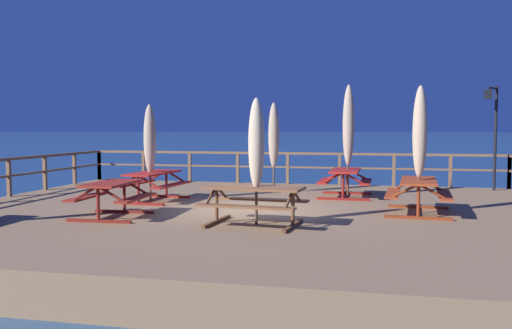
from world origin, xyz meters
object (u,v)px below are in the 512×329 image
object	(u,v)px
picnic_table_front_left	(153,180)
picnic_table_back_left	(112,192)
lamp_post_hooked	(493,122)
picnic_table_mid_right	(418,189)
picnic_table_back_right	(254,197)
patio_umbrella_short_back	(274,136)
picnic_table_front_right	(345,177)
patio_umbrella_tall_mid_right	(420,133)
patio_umbrella_tall_front	(150,140)
patio_umbrella_tall_mid_left	(348,126)
patio_umbrella_tall_back_right	(256,144)

from	to	relation	value
picnic_table_front_left	picnic_table_back_left	distance (m)	2.71
picnic_table_front_left	lamp_post_hooked	xyz separation A→B (m)	(9.18, 4.35, 1.55)
lamp_post_hooked	picnic_table_mid_right	bearing A→B (deg)	-116.33
picnic_table_back_right	patio_umbrella_short_back	size ratio (longest dim) A/B	0.78
picnic_table_back_right	picnic_table_front_right	bearing A→B (deg)	72.47
patio_umbrella_tall_mid_right	patio_umbrella_tall_front	size ratio (longest dim) A/B	1.13
picnic_table_front_left	patio_umbrella_tall_front	size ratio (longest dim) A/B	0.79
patio_umbrella_tall_mid_left	patio_umbrella_tall_back_right	size ratio (longest dim) A/B	1.24
picnic_table_back_right	patio_umbrella_tall_back_right	xyz separation A→B (m)	(0.03, 0.08, 1.04)
patio_umbrella_tall_mid_right	patio_umbrella_short_back	distance (m)	5.00
picnic_table_front_left	picnic_table_back_left	world-z (taller)	same
patio_umbrella_short_back	lamp_post_hooked	bearing A→B (deg)	17.17
patio_umbrella_tall_mid_right	patio_umbrella_tall_back_right	size ratio (longest dim) A/B	1.14
patio_umbrella_tall_mid_left	lamp_post_hooked	bearing A→B (deg)	29.78
picnic_table_front_right	picnic_table_front_left	xyz separation A→B (m)	(-4.91, -1.89, 0.00)
picnic_table_mid_right	picnic_table_back_right	distance (m)	3.98
patio_umbrella_tall_mid_left	picnic_table_back_left	bearing A→B (deg)	-135.68
picnic_table_front_left	picnic_table_back_left	xyz separation A→B (m)	(0.21, -2.71, -0.01)
picnic_table_front_right	patio_umbrella_short_back	xyz separation A→B (m)	(-2.12, 0.49, 1.14)
picnic_table_mid_right	patio_umbrella_tall_back_right	world-z (taller)	patio_umbrella_tall_back_right
picnic_table_front_left	lamp_post_hooked	size ratio (longest dim) A/B	0.63
picnic_table_front_right	lamp_post_hooked	bearing A→B (deg)	29.99
picnic_table_mid_right	patio_umbrella_tall_mid_left	bearing A→B (deg)	122.71
patio_umbrella_tall_mid_right	picnic_table_front_right	bearing A→B (deg)	123.78
picnic_table_mid_right	patio_umbrella_tall_mid_left	size ratio (longest dim) A/B	0.67
picnic_table_back_right	patio_umbrella_tall_back_right	bearing A→B (deg)	67.73
picnic_table_back_right	patio_umbrella_tall_mid_right	bearing A→B (deg)	33.35
patio_umbrella_tall_mid_left	patio_umbrella_tall_mid_right	world-z (taller)	patio_umbrella_tall_mid_left
patio_umbrella_short_back	lamp_post_hooked	distance (m)	6.70
patio_umbrella_tall_back_right	picnic_table_back_left	bearing A→B (deg)	177.40
picnic_table_back_left	patio_umbrella_tall_mid_left	distance (m)	6.82
picnic_table_back_left	picnic_table_mid_right	bearing A→B (deg)	17.23
picnic_table_back_right	picnic_table_front_left	bearing A→B (deg)	139.15
picnic_table_back_left	patio_umbrella_tall_back_right	distance (m)	3.38
picnic_table_front_right	patio_umbrella_tall_mid_left	distance (m)	1.43
picnic_table_mid_right	patio_umbrella_tall_back_right	size ratio (longest dim) A/B	0.83
patio_umbrella_tall_mid_right	patio_umbrella_tall_front	bearing A→B (deg)	173.97
picnic_table_mid_right	picnic_table_front_left	size ratio (longest dim) A/B	1.04
patio_umbrella_tall_front	patio_umbrella_short_back	distance (m)	3.74
picnic_table_mid_right	picnic_table_back_right	size ratio (longest dim) A/B	1.01
picnic_table_mid_right	patio_umbrella_short_back	world-z (taller)	patio_umbrella_short_back
picnic_table_back_right	picnic_table_mid_right	bearing A→B (deg)	34.10
picnic_table_back_left	patio_umbrella_short_back	size ratio (longest dim) A/B	0.63
patio_umbrella_tall_mid_right	patio_umbrella_short_back	size ratio (longest dim) A/B	1.08
patio_umbrella_tall_mid_right	lamp_post_hooked	distance (m)	5.70
patio_umbrella_short_back	lamp_post_hooked	world-z (taller)	lamp_post_hooked
picnic_table_back_left	patio_umbrella_short_back	bearing A→B (deg)	63.09
patio_umbrella_tall_back_right	picnic_table_mid_right	bearing A→B (deg)	33.42
picnic_table_back_right	patio_umbrella_tall_mid_left	xyz separation A→B (m)	(1.59, 4.88, 1.42)
picnic_table_front_right	patio_umbrella_tall_front	world-z (taller)	patio_umbrella_tall_front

